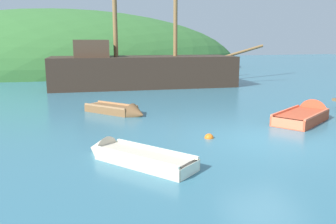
% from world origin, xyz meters
% --- Properties ---
extents(ground_plane, '(120.00, 120.00, 0.00)m').
position_xyz_m(ground_plane, '(0.00, 0.00, 0.00)').
color(ground_plane, teal).
extents(shore_hill, '(40.40, 22.75, 12.91)m').
position_xyz_m(shore_hill, '(-4.24, 31.04, 0.00)').
color(shore_hill, '#387033').
rests_on(shore_hill, ground).
extents(sailing_ship, '(15.23, 5.21, 12.82)m').
position_xyz_m(sailing_ship, '(-0.18, 14.22, 0.83)').
color(sailing_ship, '#38281E').
rests_on(sailing_ship, ground).
extents(rowboat_far, '(2.66, 3.27, 0.86)m').
position_xyz_m(rowboat_far, '(-4.45, -0.43, 0.09)').
color(rowboat_far, beige).
rests_on(rowboat_far, ground).
extents(rowboat_portside, '(3.56, 2.78, 1.22)m').
position_xyz_m(rowboat_portside, '(3.28, 1.97, 0.13)').
color(rowboat_portside, '#C64C2D').
rests_on(rowboat_portside, ground).
extents(rowboat_outer_right, '(2.50, 2.88, 0.86)m').
position_xyz_m(rowboat_outer_right, '(-3.53, 5.63, 0.10)').
color(rowboat_outer_right, brown).
rests_on(rowboat_outer_right, ground).
extents(buoy_orange, '(0.30, 0.30, 0.30)m').
position_xyz_m(buoy_orange, '(-1.54, 0.85, 0.00)').
color(buoy_orange, orange).
rests_on(buoy_orange, ground).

